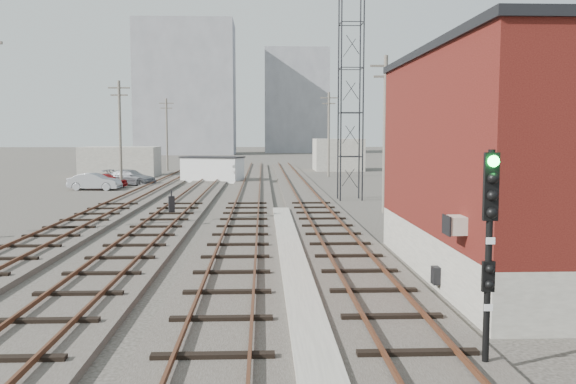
{
  "coord_description": "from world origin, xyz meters",
  "views": [
    {
      "loc": [
        -0.52,
        -6.87,
        4.5
      ],
      "look_at": [
        0.49,
        17.52,
        2.2
      ],
      "focal_mm": 38.0,
      "sensor_mm": 36.0,
      "label": 1
    }
  ],
  "objects": [
    {
      "name": "car_silver",
      "position": [
        -14.25,
        43.23,
        0.69
      ],
      "size": [
        4.33,
        1.86,
        1.39
      ],
      "primitive_type": "imported",
      "rotation": [
        0.0,
        0.0,
        1.47
      ],
      "color": "#97999E",
      "rests_on": "ground"
    },
    {
      "name": "utility_pole_right_a",
      "position": [
        6.5,
        28.0,
        4.8
      ],
      "size": [
        1.8,
        0.24,
        9.0
      ],
      "color": "#595147",
      "rests_on": "ground"
    },
    {
      "name": "apartment_right",
      "position": [
        8.0,
        150.0,
        13.0
      ],
      "size": [
        16.0,
        12.0,
        26.0
      ],
      "primitive_type": "cube",
      "color": "gray",
      "rests_on": "ground"
    },
    {
      "name": "shed_left",
      "position": [
        -16.0,
        60.0,
        1.6
      ],
      "size": [
        8.0,
        5.0,
        3.2
      ],
      "primitive_type": "cube",
      "color": "gray",
      "rests_on": "ground"
    },
    {
      "name": "car_red",
      "position": [
        -13.97,
        45.53,
        0.64
      ],
      "size": [
        4.02,
        2.42,
        1.28
      ],
      "primitive_type": "imported",
      "rotation": [
        0.0,
        0.0,
        1.31
      ],
      "color": "maroon",
      "rests_on": "ground"
    },
    {
      "name": "switch_stand",
      "position": [
        -5.54,
        26.54,
        0.64
      ],
      "size": [
        0.39,
        0.39,
        1.36
      ],
      "rotation": [
        0.0,
        0.0,
        0.28
      ],
      "color": "black",
      "rests_on": "ground"
    },
    {
      "name": "track_mid_left",
      "position": [
        -5.5,
        39.0,
        0.11
      ],
      "size": [
        3.2,
        90.0,
        0.39
      ],
      "color": "#332D28",
      "rests_on": "ground"
    },
    {
      "name": "brick_building",
      "position": [
        7.5,
        12.0,
        3.63
      ],
      "size": [
        6.54,
        12.2,
        7.22
      ],
      "color": "gray",
      "rests_on": "ground"
    },
    {
      "name": "track_right",
      "position": [
        2.5,
        39.0,
        0.11
      ],
      "size": [
        3.2,
        90.0,
        0.39
      ],
      "color": "#332D28",
      "rests_on": "ground"
    },
    {
      "name": "shed_right",
      "position": [
        9.0,
        70.0,
        2.0
      ],
      "size": [
        6.0,
        6.0,
        4.0
      ],
      "primitive_type": "cube",
      "color": "gray",
      "rests_on": "ground"
    },
    {
      "name": "utility_pole_left_c",
      "position": [
        -12.5,
        70.0,
        4.8
      ],
      "size": [
        1.8,
        0.24,
        9.0
      ],
      "color": "#595147",
      "rests_on": "ground"
    },
    {
      "name": "utility_pole_left_b",
      "position": [
        -12.5,
        45.0,
        4.8
      ],
      "size": [
        1.8,
        0.24,
        9.0
      ],
      "color": "#595147",
      "rests_on": "ground"
    },
    {
      "name": "car_grey",
      "position": [
        -12.38,
        47.97,
        0.7
      ],
      "size": [
        5.19,
        3.31,
        1.4
      ],
      "primitive_type": "imported",
      "rotation": [
        0.0,
        0.0,
        1.27
      ],
      "color": "slate",
      "rests_on": "ground"
    },
    {
      "name": "lattice_tower",
      "position": [
        5.5,
        35.0,
        7.5
      ],
      "size": [
        1.6,
        1.6,
        15.0
      ],
      "color": "black",
      "rests_on": "ground"
    },
    {
      "name": "platform_curb",
      "position": [
        0.5,
        14.0,
        0.13
      ],
      "size": [
        0.9,
        28.0,
        0.26
      ],
      "primitive_type": "cube",
      "color": "gray",
      "rests_on": "ground"
    },
    {
      "name": "track_mid_right",
      "position": [
        -1.5,
        39.0,
        0.11
      ],
      "size": [
        3.2,
        90.0,
        0.39
      ],
      "color": "#332D28",
      "rests_on": "ground"
    },
    {
      "name": "ground",
      "position": [
        0.0,
        60.0,
        0.0
      ],
      "size": [
        320.0,
        320.0,
        0.0
      ],
      "primitive_type": "plane",
      "color": "#282621",
      "rests_on": "ground"
    },
    {
      "name": "apartment_left",
      "position": [
        -18.0,
        135.0,
        15.0
      ],
      "size": [
        22.0,
        14.0,
        30.0
      ],
      "primitive_type": "cube",
      "color": "gray",
      "rests_on": "ground"
    },
    {
      "name": "track_left",
      "position": [
        -9.5,
        39.0,
        0.11
      ],
      "size": [
        3.2,
        90.0,
        0.39
      ],
      "color": "#332D28",
      "rests_on": "ground"
    },
    {
      "name": "signal_mast",
      "position": [
        3.7,
        4.17,
        2.51
      ],
      "size": [
        0.4,
        0.42,
        4.23
      ],
      "color": "gray",
      "rests_on": "ground"
    },
    {
      "name": "site_trailer",
      "position": [
        -5.34,
        51.33,
        1.23
      ],
      "size": [
        6.31,
        4.33,
        2.44
      ],
      "rotation": [
        0.0,
        0.0,
        -0.34
      ],
      "color": "silver",
      "rests_on": "ground"
    },
    {
      "name": "utility_pole_right_b",
      "position": [
        6.5,
        58.0,
        4.8
      ],
      "size": [
        1.8,
        0.24,
        9.0
      ],
      "color": "#595147",
      "rests_on": "ground"
    }
  ]
}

